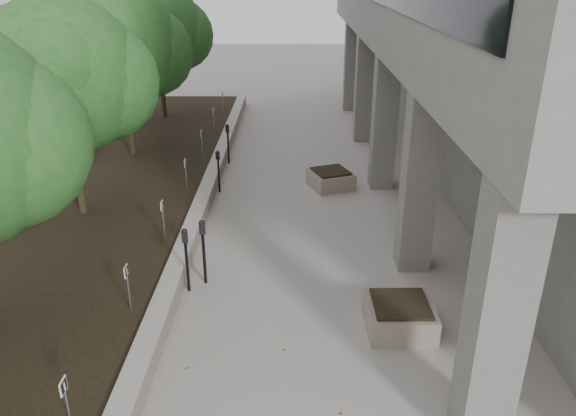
{
  "coord_description": "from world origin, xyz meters",
  "views": [
    {
      "loc": [
        0.66,
        -5.23,
        6.34
      ],
      "look_at": [
        0.56,
        6.35,
        1.26
      ],
      "focal_mm": 34.66,
      "sensor_mm": 36.0,
      "label": 1
    }
  ],
  "objects_px": {
    "parking_meter_2": "(204,252)",
    "parking_meter_4": "(219,172)",
    "crabapple_tree_3": "(67,110)",
    "planter_front": "(400,316)",
    "planter_back": "(331,179)",
    "parking_meter_5": "(228,144)",
    "crabapple_tree_5": "(159,51)",
    "parking_meter_3": "(187,260)",
    "crabapple_tree_4": "(125,73)"
  },
  "relations": [
    {
      "from": "crabapple_tree_5",
      "to": "planter_back",
      "type": "height_order",
      "value": "crabapple_tree_5"
    },
    {
      "from": "crabapple_tree_4",
      "to": "parking_meter_5",
      "type": "bearing_deg",
      "value": 1.35
    },
    {
      "from": "crabapple_tree_3",
      "to": "crabapple_tree_5",
      "type": "distance_m",
      "value": 10.0
    },
    {
      "from": "parking_meter_3",
      "to": "planter_front",
      "type": "distance_m",
      "value": 4.43
    },
    {
      "from": "parking_meter_3",
      "to": "parking_meter_5",
      "type": "bearing_deg",
      "value": 81.53
    },
    {
      "from": "crabapple_tree_3",
      "to": "parking_meter_5",
      "type": "xyz_separation_m",
      "value": [
        3.25,
        5.08,
        -2.42
      ]
    },
    {
      "from": "parking_meter_4",
      "to": "parking_meter_5",
      "type": "height_order",
      "value": "parking_meter_5"
    },
    {
      "from": "crabapple_tree_3",
      "to": "parking_meter_3",
      "type": "relative_size",
      "value": 3.73
    },
    {
      "from": "parking_meter_4",
      "to": "planter_back",
      "type": "xyz_separation_m",
      "value": [
        3.4,
        0.45,
        -0.38
      ]
    },
    {
      "from": "parking_meter_2",
      "to": "planter_front",
      "type": "height_order",
      "value": "parking_meter_2"
    },
    {
      "from": "crabapple_tree_4",
      "to": "planter_back",
      "type": "xyz_separation_m",
      "value": [
        6.65,
        -2.13,
        -2.84
      ]
    },
    {
      "from": "parking_meter_2",
      "to": "planter_front",
      "type": "relative_size",
      "value": 1.22
    },
    {
      "from": "crabapple_tree_5",
      "to": "parking_meter_4",
      "type": "height_order",
      "value": "crabapple_tree_5"
    },
    {
      "from": "crabapple_tree_3",
      "to": "parking_meter_4",
      "type": "bearing_deg",
      "value": 36.63
    },
    {
      "from": "crabapple_tree_3",
      "to": "crabapple_tree_4",
      "type": "relative_size",
      "value": 1.0
    },
    {
      "from": "planter_front",
      "to": "parking_meter_4",
      "type": "bearing_deg",
      "value": 121.68
    },
    {
      "from": "parking_meter_2",
      "to": "parking_meter_4",
      "type": "xyz_separation_m",
      "value": [
        -0.33,
        5.25,
        -0.09
      ]
    },
    {
      "from": "crabapple_tree_5",
      "to": "planter_back",
      "type": "relative_size",
      "value": 4.6
    },
    {
      "from": "crabapple_tree_3",
      "to": "crabapple_tree_4",
      "type": "xyz_separation_m",
      "value": [
        0.0,
        5.0,
        0.0
      ]
    },
    {
      "from": "parking_meter_4",
      "to": "crabapple_tree_4",
      "type": "bearing_deg",
      "value": 155.59
    },
    {
      "from": "parking_meter_5",
      "to": "planter_back",
      "type": "bearing_deg",
      "value": -20.46
    },
    {
      "from": "crabapple_tree_4",
      "to": "parking_meter_4",
      "type": "height_order",
      "value": "crabapple_tree_4"
    },
    {
      "from": "crabapple_tree_3",
      "to": "parking_meter_5",
      "type": "distance_m",
      "value": 6.49
    },
    {
      "from": "parking_meter_4",
      "to": "planter_back",
      "type": "relative_size",
      "value": 1.11
    },
    {
      "from": "parking_meter_3",
      "to": "planter_front",
      "type": "relative_size",
      "value": 1.18
    },
    {
      "from": "crabapple_tree_3",
      "to": "planter_back",
      "type": "relative_size",
      "value": 4.6
    },
    {
      "from": "crabapple_tree_5",
      "to": "planter_front",
      "type": "bearing_deg",
      "value": -62.61
    },
    {
      "from": "crabapple_tree_3",
      "to": "parking_meter_2",
      "type": "relative_size",
      "value": 3.62
    },
    {
      "from": "parking_meter_4",
      "to": "planter_back",
      "type": "distance_m",
      "value": 3.45
    },
    {
      "from": "parking_meter_5",
      "to": "parking_meter_2",
      "type": "bearing_deg",
      "value": -74.98
    },
    {
      "from": "crabapple_tree_4",
      "to": "planter_back",
      "type": "height_order",
      "value": "crabapple_tree_4"
    },
    {
      "from": "crabapple_tree_5",
      "to": "parking_meter_3",
      "type": "xyz_separation_m",
      "value": [
        3.28,
        -13.15,
        -2.39
      ]
    },
    {
      "from": "crabapple_tree_5",
      "to": "parking_meter_2",
      "type": "height_order",
      "value": "crabapple_tree_5"
    },
    {
      "from": "parking_meter_3",
      "to": "parking_meter_4",
      "type": "xyz_separation_m",
      "value": [
        -0.03,
        5.56,
        -0.07
      ]
    },
    {
      "from": "crabapple_tree_3",
      "to": "parking_meter_3",
      "type": "height_order",
      "value": "crabapple_tree_3"
    },
    {
      "from": "planter_front",
      "to": "planter_back",
      "type": "bearing_deg",
      "value": 96.57
    },
    {
      "from": "crabapple_tree_3",
      "to": "parking_meter_2",
      "type": "distance_m",
      "value": 5.14
    },
    {
      "from": "planter_back",
      "to": "parking_meter_3",
      "type": "bearing_deg",
      "value": -119.26
    },
    {
      "from": "parking_meter_3",
      "to": "parking_meter_5",
      "type": "height_order",
      "value": "parking_meter_3"
    },
    {
      "from": "parking_meter_3",
      "to": "parking_meter_4",
      "type": "bearing_deg",
      "value": 81.62
    },
    {
      "from": "parking_meter_2",
      "to": "parking_meter_3",
      "type": "height_order",
      "value": "parking_meter_2"
    },
    {
      "from": "parking_meter_2",
      "to": "parking_meter_3",
      "type": "bearing_deg",
      "value": -149.87
    },
    {
      "from": "crabapple_tree_5",
      "to": "parking_meter_3",
      "type": "distance_m",
      "value": 13.76
    },
    {
      "from": "crabapple_tree_5",
      "to": "parking_meter_2",
      "type": "distance_m",
      "value": 13.53
    },
    {
      "from": "crabapple_tree_5",
      "to": "planter_front",
      "type": "xyz_separation_m",
      "value": [
        7.49,
        -14.46,
        -2.83
      ]
    },
    {
      "from": "crabapple_tree_4",
      "to": "crabapple_tree_5",
      "type": "relative_size",
      "value": 1.0
    },
    {
      "from": "crabapple_tree_4",
      "to": "parking_meter_4",
      "type": "bearing_deg",
      "value": -38.49
    },
    {
      "from": "planter_back",
      "to": "parking_meter_2",
      "type": "bearing_deg",
      "value": -118.26
    },
    {
      "from": "crabapple_tree_3",
      "to": "crabapple_tree_5",
      "type": "xyz_separation_m",
      "value": [
        0.0,
        10.0,
        0.0
      ]
    },
    {
      "from": "crabapple_tree_4",
      "to": "parking_meter_2",
      "type": "bearing_deg",
      "value": -65.4
    }
  ]
}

